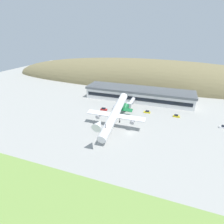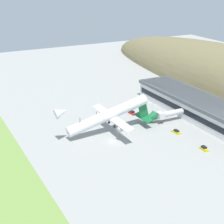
# 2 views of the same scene
# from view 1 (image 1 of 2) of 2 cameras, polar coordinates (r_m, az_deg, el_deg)

# --- Properties ---
(ground_plane) EXTENTS (396.66, 396.66, 0.00)m
(ground_plane) POSITION_cam_1_polar(r_m,az_deg,el_deg) (92.99, 5.78, -7.01)
(ground_plane) COLOR #9E9E99
(grass_strip_foreground) EXTENTS (357.00, 24.86, 0.08)m
(grass_strip_foreground) POSITION_cam_1_polar(r_m,az_deg,el_deg) (59.92, -7.13, -30.17)
(grass_strip_foreground) COLOR #759947
(grass_strip_foreground) RESTS_ON ground_plane
(hill_backdrop) EXTENTS (317.71, 58.43, 48.42)m
(hill_backdrop) POSITION_cam_1_polar(r_m,az_deg,el_deg) (186.13, 10.60, 9.27)
(hill_backdrop) COLOR olive
(hill_backdrop) RESTS_ON ground_plane
(terminal_building) EXTENTS (81.19, 18.49, 9.39)m
(terminal_building) POSITION_cam_1_polar(r_m,az_deg,el_deg) (136.17, 8.63, 5.95)
(terminal_building) COLOR silver
(terminal_building) RESTS_ON ground_plane
(jetway_0) EXTENTS (3.38, 13.97, 5.43)m
(jetway_0) POSITION_cam_1_polar(r_m,az_deg,el_deg) (121.83, 6.19, 3.11)
(jetway_0) COLOR silver
(jetway_0) RESTS_ON ground_plane
(cargo_airplane) EXTENTS (32.92, 48.35, 15.65)m
(cargo_airplane) POSITION_cam_1_polar(r_m,az_deg,el_deg) (94.55, 0.94, -0.85)
(cargo_airplane) COLOR silver
(service_car_0) EXTENTS (3.98, 1.78, 1.59)m
(service_car_0) POSITION_cam_1_polar(r_m,az_deg,el_deg) (116.51, 20.27, -1.23)
(service_car_0) COLOR gold
(service_car_0) RESTS_ON ground_plane
(service_car_1) EXTENTS (4.72, 2.20, 1.68)m
(service_car_1) POSITION_cam_1_polar(r_m,az_deg,el_deg) (118.77, -2.70, 0.92)
(service_car_1) COLOR #B21E1E
(service_car_1) RESTS_ON ground_plane
(service_car_2) EXTENTS (4.02, 1.80, 1.69)m
(service_car_2) POSITION_cam_1_polar(r_m,az_deg,el_deg) (114.99, 32.61, -4.16)
(service_car_2) COLOR silver
(service_car_2) RESTS_ON ground_plane
(service_car_3) EXTENTS (4.37, 1.96, 1.52)m
(service_car_3) POSITION_cam_1_polar(r_m,az_deg,el_deg) (117.11, 11.39, 0.02)
(service_car_3) COLOR gold
(service_car_3) RESTS_ON ground_plane
(fuel_truck) EXTENTS (7.64, 2.70, 3.31)m
(fuel_truck) POSITION_cam_1_polar(r_m,az_deg,el_deg) (118.65, 2.19, 1.36)
(fuel_truck) COLOR silver
(fuel_truck) RESTS_ON ground_plane
(traffic_cone_0) EXTENTS (0.52, 0.52, 0.58)m
(traffic_cone_0) POSITION_cam_1_polar(r_m,az_deg,el_deg) (107.24, 3.15, -2.12)
(traffic_cone_0) COLOR orange
(traffic_cone_0) RESTS_ON ground_plane
(traffic_cone_1) EXTENTS (0.52, 0.52, 0.58)m
(traffic_cone_1) POSITION_cam_1_polar(r_m,az_deg,el_deg) (110.18, -4.32, -1.38)
(traffic_cone_1) COLOR orange
(traffic_cone_1) RESTS_ON ground_plane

